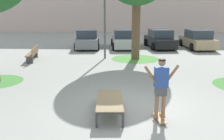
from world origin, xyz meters
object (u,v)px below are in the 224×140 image
Objects in this scene: skateboard at (159,118)px; car_tan at (197,40)px; skate_box at (110,101)px; car_grey at (87,39)px; car_black at (160,39)px; skater at (161,84)px; car_silver at (124,39)px; park_bench at (33,53)px.

car_tan is (4.84, 13.79, 0.61)m from skateboard.
car_grey is at bearing 100.84° from skate_box.
skateboard is 0.19× the size of car_tan.
car_black is (5.88, 0.35, 0.00)m from car_grey.
car_grey is (-3.97, 13.68, -0.38)m from skater.
skater is 14.16m from car_black.
skate_box is 0.44× the size of car_grey.
car_silver and car_tan have the same top height.
car_silver is 1.00× the size of car_tan.
park_bench is at bearing 122.72° from skate_box.
skate_box is at bearing -91.69° from car_silver.
car_silver reaches higher than park_bench.
park_bench is (-5.56, -5.37, -0.24)m from car_silver.
car_tan is at bearing 64.88° from skate_box.
car_silver is at bearing 2.67° from car_grey.
skate_box is 13.42m from car_silver.
car_silver is at bearing 44.02° from park_bench.
car_black is at bearing 82.27° from skateboard.
car_silver is (-1.03, 13.82, -0.38)m from skater.
skater is at bearing -85.72° from car_silver.
skate_box is 1.63m from skater.
skater is (1.43, -0.41, 0.66)m from skate_box.
skater reaches higher than car_grey.
park_bench is (-6.59, 8.45, 0.37)m from skateboard.
car_grey is at bearing -177.33° from car_silver.
car_black is at bearing 82.26° from skater.
car_tan is at bearing -4.66° from car_black.
car_grey is 1.01× the size of car_silver.
skate_box is at bearing -79.16° from car_grey.
car_silver is at bearing 94.28° from skateboard.
skater reaches higher than skate_box.
skate_box is 1.53m from skateboard.
skate_box is 1.14× the size of skater.
car_tan is (6.27, 13.38, 0.28)m from skate_box.
park_bench is (-8.50, -5.58, -0.24)m from car_black.
park_bench is (-5.16, 8.04, 0.03)m from skate_box.
skater is 14.62m from car_tan.
skate_box is 0.79× the size of park_bench.
skateboard is 14.17m from car_black.
car_silver is (-1.04, 13.82, 0.61)m from skateboard.
skater is (-0.00, 0.00, 0.99)m from skateboard.
skater is 13.86m from car_silver.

